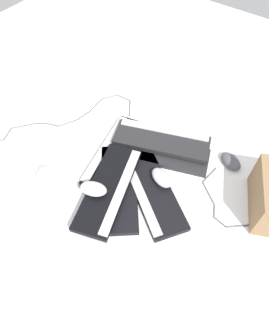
{
  "coord_description": "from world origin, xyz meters",
  "views": [
    {
      "loc": [
        0.65,
        0.48,
        1.09
      ],
      "look_at": [
        0.02,
        0.02,
        0.03
      ],
      "focal_mm": 32.0,
      "sensor_mm": 36.0,
      "label": 1
    }
  ],
  "objects_px": {
    "keyboard_3": "(116,152)",
    "keyboard_5": "(109,188)",
    "keyboard_1": "(151,190)",
    "keyboard_4": "(162,140)",
    "keyboard_2": "(161,152)",
    "keyboard_0": "(118,186)",
    "mouse_0": "(93,189)",
    "mouse_2": "(162,178)",
    "mouse_1": "(42,175)",
    "mouse_3": "(231,161)"
  },
  "relations": [
    {
      "from": "keyboard_5",
      "to": "mouse_3",
      "type": "xyz_separation_m",
      "value": [
        -0.45,
        0.34,
        -0.02
      ]
    },
    {
      "from": "keyboard_4",
      "to": "mouse_1",
      "type": "height_order",
      "value": "keyboard_4"
    },
    {
      "from": "keyboard_3",
      "to": "mouse_3",
      "type": "relative_size",
      "value": 4.21
    },
    {
      "from": "mouse_0",
      "to": "mouse_3",
      "type": "bearing_deg",
      "value": 32.65
    },
    {
      "from": "mouse_1",
      "to": "mouse_3",
      "type": "relative_size",
      "value": 1.0
    },
    {
      "from": "mouse_2",
      "to": "keyboard_1",
      "type": "bearing_deg",
      "value": 99.1
    },
    {
      "from": "keyboard_0",
      "to": "keyboard_4",
      "type": "distance_m",
      "value": 0.31
    },
    {
      "from": "mouse_1",
      "to": "mouse_2",
      "type": "height_order",
      "value": "mouse_2"
    },
    {
      "from": "mouse_0",
      "to": "mouse_2",
      "type": "distance_m",
      "value": 0.29
    },
    {
      "from": "mouse_2",
      "to": "mouse_0",
      "type": "bearing_deg",
      "value": 73.3
    },
    {
      "from": "mouse_1",
      "to": "keyboard_2",
      "type": "bearing_deg",
      "value": -74.78
    },
    {
      "from": "keyboard_1",
      "to": "keyboard_0",
      "type": "bearing_deg",
      "value": -60.82
    },
    {
      "from": "keyboard_3",
      "to": "keyboard_4",
      "type": "relative_size",
      "value": 1.0
    },
    {
      "from": "keyboard_0",
      "to": "keyboard_1",
      "type": "bearing_deg",
      "value": 119.18
    },
    {
      "from": "keyboard_1",
      "to": "mouse_0",
      "type": "distance_m",
      "value": 0.25
    },
    {
      "from": "keyboard_0",
      "to": "keyboard_5",
      "type": "xyz_separation_m",
      "value": [
        0.04,
        -0.01,
        0.03
      ]
    },
    {
      "from": "keyboard_1",
      "to": "mouse_3",
      "type": "height_order",
      "value": "mouse_3"
    },
    {
      "from": "mouse_1",
      "to": "mouse_2",
      "type": "distance_m",
      "value": 0.52
    },
    {
      "from": "keyboard_4",
      "to": "keyboard_3",
      "type": "bearing_deg",
      "value": -40.71
    },
    {
      "from": "mouse_1",
      "to": "mouse_3",
      "type": "bearing_deg",
      "value": -83.84
    },
    {
      "from": "keyboard_2",
      "to": "keyboard_5",
      "type": "height_order",
      "value": "keyboard_5"
    },
    {
      "from": "keyboard_1",
      "to": "mouse_3",
      "type": "relative_size",
      "value": 4.07
    },
    {
      "from": "keyboard_0",
      "to": "keyboard_3",
      "type": "relative_size",
      "value": 0.94
    },
    {
      "from": "mouse_0",
      "to": "mouse_2",
      "type": "relative_size",
      "value": 1.0
    },
    {
      "from": "keyboard_0",
      "to": "mouse_1",
      "type": "distance_m",
      "value": 0.34
    },
    {
      "from": "keyboard_1",
      "to": "keyboard_4",
      "type": "xyz_separation_m",
      "value": [
        -0.24,
        -0.1,
        0.03
      ]
    },
    {
      "from": "keyboard_0",
      "to": "keyboard_2",
      "type": "distance_m",
      "value": 0.27
    },
    {
      "from": "keyboard_2",
      "to": "keyboard_1",
      "type": "bearing_deg",
      "value": 22.23
    },
    {
      "from": "mouse_1",
      "to": "mouse_3",
      "type": "distance_m",
      "value": 0.84
    },
    {
      "from": "keyboard_0",
      "to": "mouse_2",
      "type": "xyz_separation_m",
      "value": [
        -0.12,
        0.14,
        0.04
      ]
    },
    {
      "from": "keyboard_0",
      "to": "keyboard_4",
      "type": "xyz_separation_m",
      "value": [
        -0.31,
        0.02,
        0.03
      ]
    },
    {
      "from": "keyboard_1",
      "to": "keyboard_5",
      "type": "bearing_deg",
      "value": -50.32
    },
    {
      "from": "mouse_0",
      "to": "mouse_3",
      "type": "xyz_separation_m",
      "value": [
        -0.5,
        0.37,
        -0.06
      ]
    },
    {
      "from": "keyboard_2",
      "to": "keyboard_4",
      "type": "xyz_separation_m",
      "value": [
        -0.04,
        -0.02,
        0.03
      ]
    },
    {
      "from": "keyboard_3",
      "to": "keyboard_5",
      "type": "xyz_separation_m",
      "value": [
        0.18,
        0.11,
        0.03
      ]
    },
    {
      "from": "keyboard_0",
      "to": "keyboard_4",
      "type": "relative_size",
      "value": 0.94
    },
    {
      "from": "keyboard_2",
      "to": "keyboard_5",
      "type": "xyz_separation_m",
      "value": [
        0.31,
        -0.06,
        0.03
      ]
    },
    {
      "from": "keyboard_0",
      "to": "keyboard_2",
      "type": "height_order",
      "value": "same"
    },
    {
      "from": "mouse_2",
      "to": "keyboard_4",
      "type": "bearing_deg",
      "value": -34.99
    },
    {
      "from": "keyboard_0",
      "to": "keyboard_1",
      "type": "relative_size",
      "value": 0.98
    },
    {
      "from": "keyboard_3",
      "to": "keyboard_5",
      "type": "distance_m",
      "value": 0.22
    },
    {
      "from": "mouse_0",
      "to": "keyboard_0",
      "type": "bearing_deg",
      "value": 45.62
    },
    {
      "from": "mouse_1",
      "to": "mouse_2",
      "type": "relative_size",
      "value": 1.0
    },
    {
      "from": "keyboard_1",
      "to": "keyboard_4",
      "type": "relative_size",
      "value": 0.96
    },
    {
      "from": "keyboard_5",
      "to": "mouse_1",
      "type": "relative_size",
      "value": 4.23
    },
    {
      "from": "keyboard_1",
      "to": "mouse_2",
      "type": "relative_size",
      "value": 4.07
    },
    {
      "from": "keyboard_4",
      "to": "mouse_3",
      "type": "distance_m",
      "value": 0.33
    },
    {
      "from": "keyboard_4",
      "to": "mouse_0",
      "type": "xyz_separation_m",
      "value": [
        0.41,
        -0.06,
        0.04
      ]
    },
    {
      "from": "keyboard_4",
      "to": "mouse_1",
      "type": "distance_m",
      "value": 0.56
    },
    {
      "from": "mouse_1",
      "to": "keyboard_0",
      "type": "bearing_deg",
      "value": -98.33
    }
  ]
}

